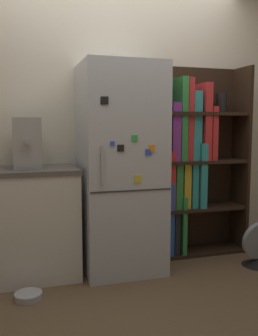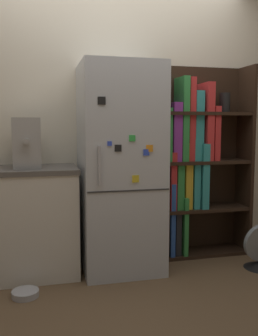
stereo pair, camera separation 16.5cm
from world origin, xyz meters
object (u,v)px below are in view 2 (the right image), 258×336
bookshelf (191,163)px  pet_bowl (25,293)px  refrigerator (120,169)px  espresso_machine (27,143)px

bookshelf → pet_bowl: (-1.52, -0.58, -0.85)m
pet_bowl → bookshelf: bearing=20.9°
refrigerator → espresso_machine: 0.79m
refrigerator → pet_bowl: 1.22m
bookshelf → pet_bowl: bearing=-159.1°
espresso_machine → pet_bowl: bearing=-94.5°
refrigerator → espresso_machine: (-0.76, 0.04, 0.22)m
espresso_machine → refrigerator: bearing=-3.2°
refrigerator → pet_bowl: bearing=-153.6°
refrigerator → pet_bowl: refrigerator is taller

